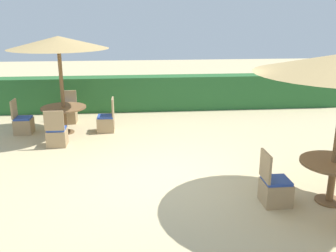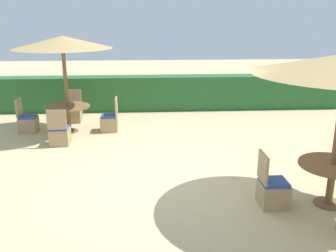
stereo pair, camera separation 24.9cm
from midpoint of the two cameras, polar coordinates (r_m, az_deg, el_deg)
The scene contains 10 objects.
ground_plane at distance 7.42m, azimuth 1.26°, elevation -8.01°, with size 40.00×40.00×0.00m, color #C6B284.
hedge_row at distance 12.63m, azimuth -0.84°, elevation 5.07°, with size 13.00×0.70×1.13m, color #28602D.
parasol_back_left at distance 10.19m, azimuth -15.10°, elevation 12.16°, with size 2.56×2.56×2.57m.
round_table_back_left at distance 10.47m, azimuth -14.37°, elevation 2.26°, with size 1.19×1.19×0.72m.
patio_chair_back_left_west at distance 10.86m, azimuth -19.98°, elevation 0.49°, with size 0.46×0.46×0.93m.
patio_chair_back_left_east at distance 10.42m, azimuth -8.18°, elevation 0.67°, with size 0.46×0.46×0.93m.
patio_chair_back_left_north at distance 11.54m, azimuth -13.61°, elevation 1.94°, with size 0.46×0.46×0.93m.
patio_chair_back_left_south at distance 9.55m, azimuth -15.44°, elevation -1.25°, with size 0.46×0.46×0.93m.
round_table_front_right at distance 6.86m, azimuth 24.72°, elevation -6.42°, with size 1.11×1.11×0.74m.
patio_chair_front_right_west at distance 6.62m, azimuth 16.68°, elevation -9.45°, with size 0.46×0.46×0.93m.
Camera 2 is at (-0.45, -6.74, 3.09)m, focal length 40.00 mm.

